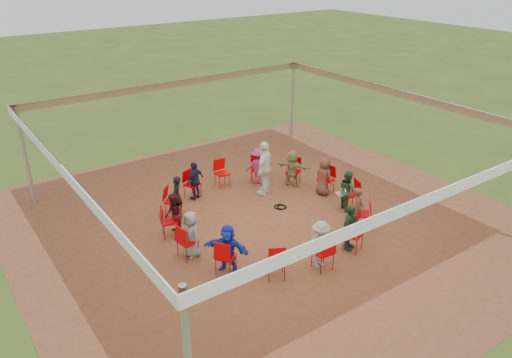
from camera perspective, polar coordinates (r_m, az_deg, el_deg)
ground at (r=14.07m, az=1.02°, el=-4.85°), size 80.00×80.00×0.00m
dirt_patch at (r=14.07m, az=1.02°, el=-4.83°), size 13.00×13.00×0.00m
tent at (r=13.07m, az=1.10°, el=4.23°), size 10.33×10.33×3.00m
chair_0 at (r=14.82m, az=10.78°, el=-1.75°), size 0.55×0.53×0.90m
chair_1 at (r=15.63m, az=8.01°, el=-0.10°), size 0.49×0.48×0.90m
chair_2 at (r=16.12m, az=4.28°, el=0.87°), size 0.60×0.59×0.90m
chair_3 at (r=16.23m, az=0.14°, el=1.12°), size 0.59×0.59×0.90m
chair_4 at (r=15.94m, az=-3.89°, el=0.61°), size 0.46×0.47×0.90m
chair_5 at (r=15.30m, az=-7.29°, el=-0.62°), size 0.55×0.56×0.90m
chair_6 at (r=14.39m, az=-9.47°, el=-2.48°), size 0.61×0.61×0.90m
chair_7 at (r=13.35m, az=-9.82°, el=-4.78°), size 0.55×0.53×0.90m
chair_8 at (r=12.40m, az=-7.83°, el=-7.11°), size 0.49×0.48×0.90m
chair_9 at (r=11.76m, az=-3.47°, el=-8.86°), size 0.60×0.59×0.90m
chair_10 at (r=11.60m, az=2.30°, el=-9.33°), size 0.59×0.59×0.90m
chair_11 at (r=11.99m, az=7.66°, el=-8.31°), size 0.46×0.47×0.90m
chair_12 at (r=12.80m, az=11.05°, el=-6.27°), size 0.55×0.56×0.90m
chair_13 at (r=13.82m, az=11.99°, el=-3.90°), size 0.61×0.61×0.90m
person_seated_0 at (r=14.70m, az=10.41°, el=-1.25°), size 0.50×0.66×1.21m
person_seated_1 at (r=15.47m, az=7.76°, el=0.30°), size 0.41×0.63×1.21m
person_seated_2 at (r=15.95m, az=4.17°, el=1.24°), size 0.97×1.16×1.21m
person_seated_3 at (r=16.05m, az=0.17°, el=1.47°), size 0.87×0.73×1.21m
person_seated_4 at (r=15.16m, az=-6.97°, el=-0.18°), size 0.79×0.59×1.21m
person_seated_5 at (r=14.28m, az=-9.05°, el=-1.95°), size 0.51×0.52×1.21m
person_seated_6 at (r=13.29m, az=-9.36°, el=-4.11°), size 0.50×0.66×1.21m
person_seated_7 at (r=12.38m, az=-7.43°, el=-6.29°), size 0.41×0.63×1.21m
person_seated_8 at (r=11.76m, az=-3.25°, el=-7.91°), size 0.97×1.16×1.21m
person_seated_9 at (r=11.99m, az=7.35°, el=-7.41°), size 0.81×0.45×1.21m
person_seated_10 at (r=12.76m, az=10.61°, el=-5.51°), size 0.79×0.59×1.21m
person_seated_11 at (r=13.74m, az=11.54°, el=-3.29°), size 0.51×0.52×1.21m
standing_person at (r=15.30m, az=1.01°, el=1.29°), size 1.12×0.98×1.72m
cable_coil at (r=14.80m, az=2.84°, el=-3.21°), size 0.43×0.43×0.03m
laptop at (r=14.64m, az=9.83°, el=-1.46°), size 0.33×0.37×0.21m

